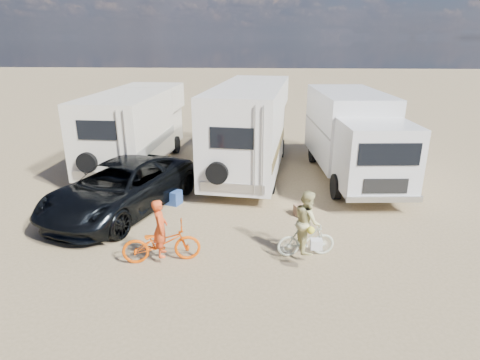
# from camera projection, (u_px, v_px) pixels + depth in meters

# --- Properties ---
(ground) EXTENTS (140.00, 140.00, 0.00)m
(ground) POSITION_uv_depth(u_px,v_px,m) (238.00, 253.00, 10.78)
(ground) COLOR #9C835D
(ground) RESTS_ON ground
(rv_main) EXTENTS (3.52, 8.40, 3.70)m
(rv_main) POSITION_uv_depth(u_px,v_px,m) (250.00, 130.00, 16.80)
(rv_main) COLOR silver
(rv_main) RESTS_ON ground
(rv_left) EXTENTS (2.98, 7.49, 3.31)m
(rv_left) POSITION_uv_depth(u_px,v_px,m) (136.00, 130.00, 17.70)
(rv_left) COLOR white
(rv_left) RESTS_ON ground
(box_truck) EXTENTS (3.10, 7.71, 3.40)m
(box_truck) POSITION_uv_depth(u_px,v_px,m) (354.00, 138.00, 16.05)
(box_truck) COLOR silver
(box_truck) RESTS_ON ground
(dark_suv) EXTENTS (4.60, 6.55, 1.66)m
(dark_suv) POSITION_uv_depth(u_px,v_px,m) (121.00, 187.00, 13.22)
(dark_suv) COLOR black
(dark_suv) RESTS_ON ground
(bike_man) EXTENTS (2.09, 1.10, 1.05)m
(bike_man) POSITION_uv_depth(u_px,v_px,m) (161.00, 243.00, 10.26)
(bike_man) COLOR #D74803
(bike_man) RESTS_ON ground
(bike_woman) EXTENTS (1.59, 0.69, 0.93)m
(bike_woman) POSITION_uv_depth(u_px,v_px,m) (306.00, 240.00, 10.54)
(bike_woman) COLOR beige
(bike_woman) RESTS_ON ground
(rider_man) EXTENTS (0.48, 0.62, 1.53)m
(rider_man) POSITION_uv_depth(u_px,v_px,m) (161.00, 234.00, 10.18)
(rider_man) COLOR #D5471B
(rider_man) RESTS_ON ground
(rider_woman) EXTENTS (0.76, 0.90, 1.66)m
(rider_woman) POSITION_uv_depth(u_px,v_px,m) (307.00, 227.00, 10.42)
(rider_woman) COLOR #CAC280
(rider_woman) RESTS_ON ground
(bike_parked) EXTENTS (2.03, 1.20, 1.01)m
(bike_parked) POSITION_uv_depth(u_px,v_px,m) (380.00, 174.00, 15.48)
(bike_parked) COLOR #272926
(bike_parked) RESTS_ON ground
(cooler) EXTENTS (0.73, 0.63, 0.49)m
(cooler) POSITION_uv_depth(u_px,v_px,m) (172.00, 197.00, 13.94)
(cooler) COLOR navy
(cooler) RESTS_ON ground
(crate) EXTENTS (0.52, 0.52, 0.33)m
(crate) POSITION_uv_depth(u_px,v_px,m) (301.00, 210.00, 13.09)
(crate) COLOR #835F45
(crate) RESTS_ON ground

